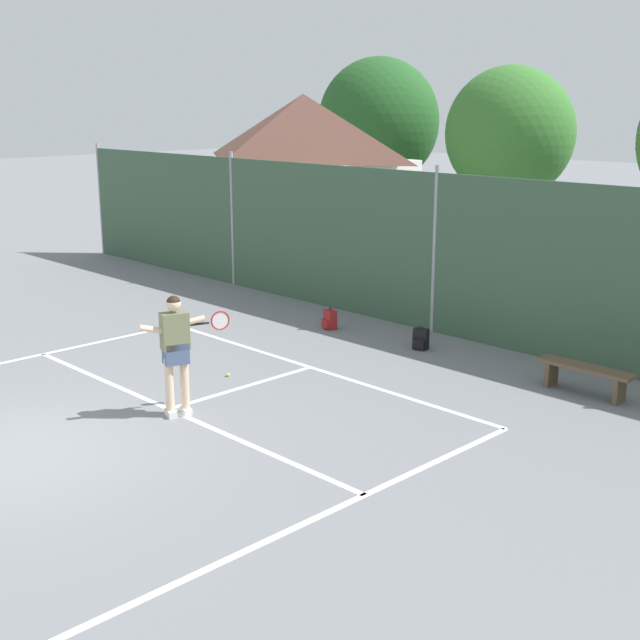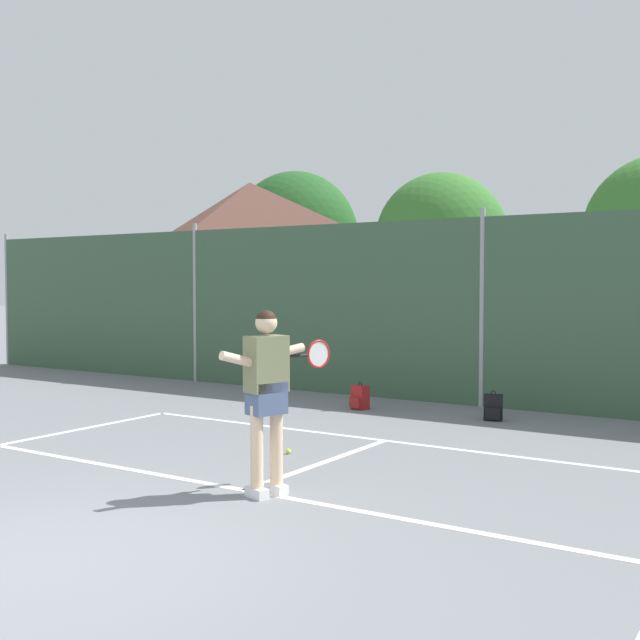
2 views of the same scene
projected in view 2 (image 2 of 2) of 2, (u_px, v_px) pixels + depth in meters
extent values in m
plane|color=slate|center=(41.00, 563.00, 5.96)|extent=(120.00, 120.00, 0.00)
cube|color=white|center=(385.00, 440.00, 10.58)|extent=(8.20, 0.10, 0.01)
cube|color=white|center=(245.00, 490.00, 8.04)|extent=(8.20, 0.10, 0.01)
cube|color=white|center=(323.00, 462.00, 9.29)|extent=(0.10, 2.97, 0.01)
cube|color=#38563D|center=(482.00, 312.00, 13.44)|extent=(26.00, 0.05, 3.25)
cylinder|color=#99999E|center=(7.00, 299.00, 20.48)|extent=(0.09, 0.09, 3.40)
cylinder|color=#99999E|center=(195.00, 303.00, 16.96)|extent=(0.09, 0.09, 3.40)
cylinder|color=#99999E|center=(482.00, 308.00, 13.43)|extent=(0.09, 0.09, 3.40)
cube|color=silver|center=(250.00, 307.00, 21.39)|extent=(5.78, 4.10, 2.96)
pyramid|color=brown|center=(250.00, 217.00, 21.28)|extent=(6.25, 4.43, 1.88)
cylinder|color=brown|center=(295.00, 316.00, 29.85)|extent=(0.36, 0.36, 1.77)
ellipsoid|color=#235623|center=(295.00, 237.00, 29.72)|extent=(4.92, 4.43, 4.92)
cylinder|color=brown|center=(440.00, 321.00, 26.61)|extent=(0.36, 0.36, 1.65)
ellipsoid|color=#38752D|center=(441.00, 240.00, 26.48)|extent=(4.53, 4.07, 4.53)
cube|color=silver|center=(257.00, 493.00, 7.76)|extent=(0.28, 0.19, 0.10)
cube|color=silver|center=(276.00, 489.00, 7.92)|extent=(0.28, 0.19, 0.10)
cylinder|color=beige|center=(257.00, 447.00, 7.74)|extent=(0.13, 0.13, 0.82)
cylinder|color=beige|center=(276.00, 443.00, 7.89)|extent=(0.13, 0.13, 0.82)
cube|color=#47567A|center=(266.00, 398.00, 7.80)|extent=(0.34, 0.42, 0.32)
cube|color=#6B704C|center=(266.00, 364.00, 7.78)|extent=(0.35, 0.45, 0.56)
sphere|color=beige|center=(266.00, 323.00, 7.76)|extent=(0.22, 0.22, 0.22)
sphere|color=black|center=(266.00, 320.00, 7.76)|extent=(0.21, 0.21, 0.21)
cylinder|color=beige|center=(281.00, 353.00, 7.92)|extent=(0.26, 0.56, 0.17)
cylinder|color=beige|center=(243.00, 361.00, 7.60)|extent=(0.24, 0.51, 0.22)
cylinder|color=black|center=(295.00, 356.00, 8.07)|extent=(0.13, 0.30, 0.04)
torus|color=red|center=(319.00, 354.00, 8.33)|extent=(0.12, 0.30, 0.30)
cylinder|color=silver|center=(319.00, 354.00, 8.33)|extent=(0.08, 0.25, 0.26)
sphere|color=#CCE033|center=(288.00, 451.00, 9.76)|extent=(0.07, 0.07, 0.07)
cube|color=maroon|center=(360.00, 397.00, 13.23)|extent=(0.32, 0.25, 0.40)
cube|color=maroon|center=(355.00, 403.00, 13.15)|extent=(0.23, 0.12, 0.18)
torus|color=black|center=(360.00, 384.00, 13.22)|extent=(0.09, 0.04, 0.09)
cube|color=black|center=(493.00, 407.00, 12.16)|extent=(0.32, 0.25, 0.40)
cube|color=black|center=(493.00, 414.00, 12.04)|extent=(0.23, 0.12, 0.18)
torus|color=black|center=(493.00, 393.00, 12.14)|extent=(0.09, 0.04, 0.09)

